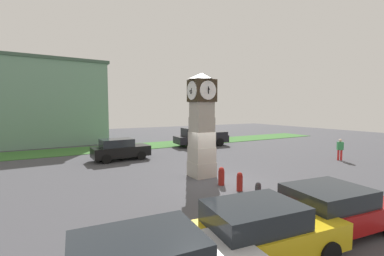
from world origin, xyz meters
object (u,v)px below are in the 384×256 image
object	(u,v)px
clock_tower	(202,125)
bollard_mid_row	(258,192)
bollard_far_row	(240,181)
street_lamp_far_side	(46,109)
bollard_near_tower	(295,198)
pedestrian_by_cars	(340,148)
bollard_end_row	(221,176)
pickup_truck	(201,137)
car_near_tower	(261,231)
car_by_building	(332,208)
car_end_of_row	(120,149)

from	to	relation	value
clock_tower	bollard_mid_row	distance (m)	5.21
clock_tower	bollard_far_row	world-z (taller)	clock_tower
street_lamp_far_side	bollard_near_tower	bearing A→B (deg)	-70.76
pedestrian_by_cars	bollard_end_row	bearing A→B (deg)	-176.40
clock_tower	pickup_truck	xyz separation A→B (m)	(5.98, 9.87, -1.97)
car_near_tower	car_by_building	bearing A→B (deg)	1.69
pickup_truck	car_end_of_row	bearing A→B (deg)	-160.95
clock_tower	car_end_of_row	world-z (taller)	clock_tower
bollard_mid_row	car_near_tower	size ratio (longest dim) A/B	0.20
car_by_building	car_end_of_row	bearing A→B (deg)	102.08
bollard_end_row	pedestrian_by_cars	size ratio (longest dim) A/B	0.58
bollard_end_row	car_end_of_row	bearing A→B (deg)	108.18
clock_tower	bollard_near_tower	distance (m)	6.48
bollard_end_row	street_lamp_far_side	world-z (taller)	street_lamp_far_side
bollard_mid_row	pedestrian_by_cars	size ratio (longest dim) A/B	0.54
bollard_end_row	pickup_truck	distance (m)	13.21
car_by_building	car_near_tower	bearing A→B (deg)	-178.31
car_near_tower	car_by_building	size ratio (longest dim) A/B	0.99
car_by_building	pickup_truck	size ratio (longest dim) A/B	0.78
bollard_far_row	car_near_tower	size ratio (longest dim) A/B	0.21
bollard_far_row	pedestrian_by_cars	xyz separation A→B (m)	(10.93, 1.85, 0.45)
car_by_building	bollard_far_row	bearing A→B (deg)	89.90
bollard_end_row	car_by_building	size ratio (longest dim) A/B	0.21
bollard_near_tower	car_by_building	distance (m)	1.41
bollard_mid_row	car_near_tower	world-z (taller)	car_near_tower
clock_tower	bollard_end_row	distance (m)	3.10
bollard_mid_row	bollard_end_row	world-z (taller)	bollard_end_row
car_by_building	car_end_of_row	xyz separation A→B (m)	(-3.05, 14.27, 0.07)
car_by_building	pickup_truck	xyz separation A→B (m)	(5.80, 17.32, 0.20)
car_end_of_row	pedestrian_by_cars	world-z (taller)	car_end_of_row
car_end_of_row	car_by_building	bearing A→B (deg)	-77.92
bollard_near_tower	bollard_far_row	world-z (taller)	bollard_near_tower
car_by_building	street_lamp_far_side	xyz separation A→B (m)	(-7.73, 23.70, 3.00)
bollard_near_tower	pickup_truck	world-z (taller)	pickup_truck
bollard_near_tower	car_end_of_row	size ratio (longest dim) A/B	0.28
clock_tower	car_by_building	size ratio (longest dim) A/B	1.33
clock_tower	car_by_building	world-z (taller)	clock_tower
bollard_mid_row	street_lamp_far_side	xyz separation A→B (m)	(-7.40, 20.83, 3.30)
pedestrian_by_cars	bollard_mid_row	bearing A→B (deg)	-163.26
clock_tower	bollard_end_row	xyz separation A→B (m)	(-0.01, -1.90, -2.44)
car_near_tower	car_by_building	xyz separation A→B (m)	(3.07, 0.09, -0.03)
bollard_far_row	car_end_of_row	bearing A→B (deg)	107.25
car_near_tower	car_by_building	world-z (taller)	car_near_tower
pickup_truck	bollard_end_row	bearing A→B (deg)	-116.98
bollard_near_tower	car_end_of_row	distance (m)	13.24
clock_tower	pickup_truck	distance (m)	11.71
car_end_of_row	street_lamp_far_side	size ratio (longest dim) A/B	0.64
street_lamp_far_side	car_near_tower	bearing A→B (deg)	-78.92
clock_tower	bollard_mid_row	xyz separation A→B (m)	(-0.15, -4.59, -2.47)
bollard_far_row	pickup_truck	world-z (taller)	pickup_truck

